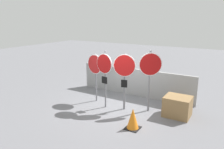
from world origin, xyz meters
TOP-DOWN VIEW (x-y plane):
  - ground_plane at (0.00, 0.00)m, footprint 40.00×40.00m
  - fence_back at (0.00, 1.63)m, footprint 5.42×0.12m
  - stop_sign_0 at (-1.10, 0.08)m, footprint 0.80×0.20m
  - stop_sign_1 at (-0.39, -0.30)m, footprint 0.76×0.18m
  - stop_sign_2 at (0.36, -0.09)m, footprint 0.82×0.27m
  - stop_sign_3 at (1.23, 0.24)m, footprint 0.71×0.50m
  - traffic_cone_0 at (1.31, -1.28)m, footprint 0.46×0.46m
  - storage_crate at (2.27, 0.39)m, footprint 0.91×0.79m

SIDE VIEW (x-z plane):
  - ground_plane at x=0.00m, z-range 0.00..0.00m
  - traffic_cone_0 at x=1.31m, z-range 0.00..0.68m
  - storage_crate at x=2.27m, z-range 0.00..0.73m
  - fence_back at x=0.00m, z-range 0.00..1.23m
  - stop_sign_0 at x=-1.10m, z-range 0.48..2.50m
  - stop_sign_2 at x=0.36m, z-range 0.43..2.60m
  - stop_sign_1 at x=-0.39m, z-range 0.46..2.73m
  - stop_sign_3 at x=1.23m, z-range 0.46..2.78m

